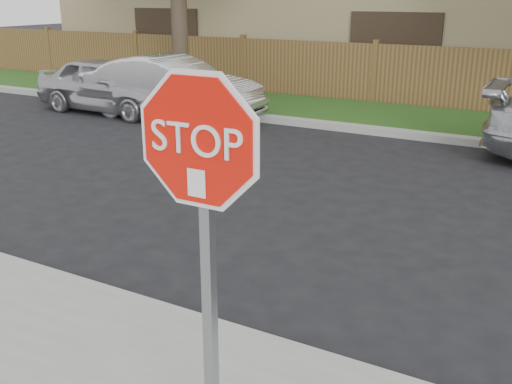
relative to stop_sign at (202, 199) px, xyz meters
The scene contains 4 objects.
ground 2.43m from the stop_sign, 67.25° to the left, with size 90.00×90.00×0.00m, color black.
stop_sign is the anchor object (origin of this frame).
sedan_far_left 12.43m from the stop_sign, 135.10° to the left, with size 1.61×3.99×1.36m, color #B5B5BA.
sedan_left 11.40m from the stop_sign, 128.09° to the left, with size 1.53×4.39×1.45m, color silver.
Camera 1 is at (1.09, -3.93, 2.87)m, focal length 42.00 mm.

